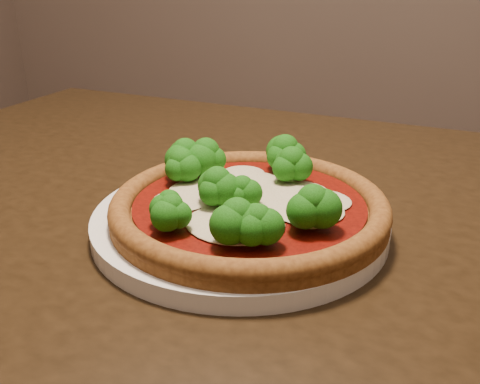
% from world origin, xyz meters
% --- Properties ---
extents(dining_table, '(1.17, 0.96, 0.75)m').
position_xyz_m(dining_table, '(-0.16, 0.01, 0.65)').
color(dining_table, black).
rests_on(dining_table, floor).
extents(plate, '(0.29, 0.29, 0.02)m').
position_xyz_m(plate, '(-0.11, -0.02, 0.76)').
color(plate, white).
rests_on(plate, dining_table).
extents(pizza, '(0.27, 0.27, 0.06)m').
position_xyz_m(pizza, '(-0.10, -0.03, 0.79)').
color(pizza, brown).
rests_on(pizza, plate).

